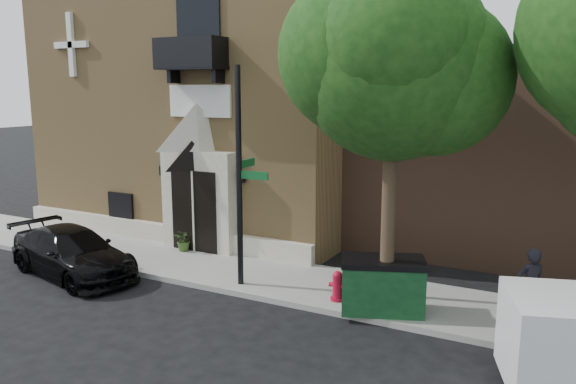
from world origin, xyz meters
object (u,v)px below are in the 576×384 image
object	(u,v)px
street_sign	(240,177)
dumpster	(383,285)
black_sedan	(72,253)
fire_hydrant	(337,286)
pedestrian_near	(530,287)

from	to	relation	value
street_sign	dumpster	world-z (taller)	street_sign
black_sedan	fire_hydrant	distance (m)	7.74
black_sedan	fire_hydrant	xyz separation A→B (m)	(7.61, 1.40, -0.16)
street_sign	black_sedan	bearing A→B (deg)	-168.04
street_sign	fire_hydrant	size ratio (longest dim) A/B	7.64
street_sign	fire_hydrant	world-z (taller)	street_sign
pedestrian_near	dumpster	bearing A→B (deg)	-24.12
street_sign	pedestrian_near	xyz separation A→B (m)	(7.02, 0.68, -2.00)
dumpster	pedestrian_near	xyz separation A→B (m)	(3.11, 0.71, 0.24)
street_sign	fire_hydrant	xyz separation A→B (m)	(2.73, 0.07, -2.52)
black_sedan	fire_hydrant	world-z (taller)	black_sedan
fire_hydrant	pedestrian_near	xyz separation A→B (m)	(4.29, 0.60, 0.51)
street_sign	dumpster	distance (m)	4.51
fire_hydrant	dumpster	xyz separation A→B (m)	(1.18, -0.11, 0.27)
dumpster	pedestrian_near	distance (m)	3.20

